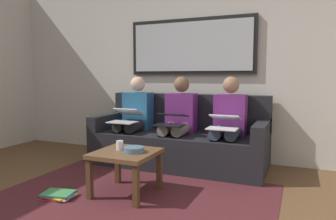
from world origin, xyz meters
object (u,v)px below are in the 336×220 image
Objects in this scene: framed_mirror at (191,47)px; person_right at (135,116)px; coffee_table at (126,158)px; laptop_black at (171,119)px; couch at (180,140)px; laptop_white at (224,122)px; person_left at (229,121)px; cup at (120,145)px; bowl at (134,150)px; person_middle at (179,118)px; magazine_stack at (59,195)px; laptop_silver at (126,116)px.

person_right is at bearing 35.52° from framed_mirror.
laptop_black is at bearing -96.62° from coffee_table.
couch reaches higher than laptop_white.
laptop_white is at bearing 90.00° from person_left.
cup is 0.18m from bowl.
coffee_table is at bearing 84.80° from person_middle.
person_right reaches higher than bowl.
bowl is 0.17× the size of person_middle.
person_right reaches higher than magazine_stack.
laptop_black is at bearing -117.45° from magazine_stack.
coffee_table is 1.18m from person_middle.
magazine_stack is (1.28, 1.24, -0.60)m from laptop_white.
person_middle is 0.25m from laptop_black.
bowl is 1.13m from laptop_silver.
laptop_white is at bearing -125.84° from bowl.
coffee_table is 1.29m from person_right.
laptop_black is (-0.01, -0.90, 0.18)m from bowl.
laptop_black is 0.99× the size of magazine_stack.
bowl is 1.32m from person_right.
cup is 1.40m from person_left.
cup is 1.14m from person_middle.
person_middle reaches higher than laptop_black.
magazine_stack is (0.64, 1.48, -0.58)m from person_middle.
laptop_white is 1.30m from person_right.
framed_mirror reaches higher than bowl.
couch reaches higher than bowl.
coffee_table is 1.43× the size of laptop_silver.
person_left reaches higher than laptop_silver.
person_middle is (0.00, 0.07, 0.30)m from couch.
framed_mirror is 4.49× the size of laptop_silver.
magazine_stack is at bearing 44.14° from laptop_white.
laptop_silver is (0.45, -0.89, 0.16)m from cup.
person_right is (1.28, 0.00, 0.00)m from person_left.
laptop_black is at bearing -90.94° from bowl.
coffee_table is at bearing 157.35° from cup.
coffee_table is at bearing 57.06° from person_left.
person_left is at bearing 180.00° from person_right.
laptop_white is at bearing -135.86° from magazine_stack.
cup is 0.26× the size of magazine_stack.
couch is at bearing -99.13° from cup.
bowl is (0.01, 1.21, 0.14)m from couch.
person_right is at bearing -67.99° from cup.
laptop_silver is (0.63, -0.92, 0.18)m from bowl.
coffee_table is 1.66× the size of magazine_stack.
cup is 1.21m from person_right.
bowl is at bearing 89.27° from person_middle.
framed_mirror is at bearing -90.52° from bowl.
laptop_black is (0.00, 0.32, 0.32)m from couch.
person_left is (-0.83, -1.11, 0.14)m from cup.
coffee_table is at bearing 120.12° from laptop_silver.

